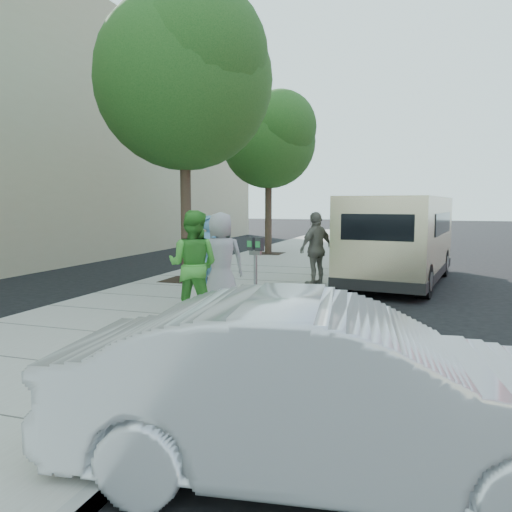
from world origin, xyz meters
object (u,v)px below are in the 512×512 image
object	(u,v)px
person_gray_shirt	(221,260)
person_green_shirt	(193,265)
person_officer	(209,258)
tree_far	(270,137)
van	(401,238)
sedan	(331,390)
parking_meter	(255,261)
tree_near	(186,74)
person_striped_polo	(316,249)

from	to	relation	value
person_gray_shirt	person_green_shirt	bearing A→B (deg)	51.59
person_officer	person_gray_shirt	size ratio (longest dim) A/B	0.95
tree_far	van	bearing A→B (deg)	-44.39
sedan	person_gray_shirt	world-z (taller)	person_gray_shirt
parking_meter	person_officer	bearing A→B (deg)	152.68
person_gray_shirt	tree_near	bearing A→B (deg)	-87.28
parking_meter	person_officer	size ratio (longest dim) A/B	0.82
person_officer	tree_far	bearing A→B (deg)	93.95
sedan	person_officer	xyz separation A→B (m)	(-3.64, 5.94, 0.33)
tree_far	parking_meter	size ratio (longest dim) A/B	4.38
person_green_shirt	sedan	bearing A→B (deg)	123.05
van	person_striped_polo	bearing A→B (deg)	-124.04
person_gray_shirt	van	bearing A→B (deg)	-154.01
tree_far	tree_near	bearing A→B (deg)	-90.00
parking_meter	person_striped_polo	world-z (taller)	person_striped_polo
parking_meter	person_gray_shirt	xyz separation A→B (m)	(-1.03, 0.93, -0.13)
sedan	person_officer	bearing A→B (deg)	23.81
person_gray_shirt	person_striped_polo	distance (m)	3.43
person_officer	person_green_shirt	distance (m)	1.84
person_striped_polo	sedan	bearing A→B (deg)	43.85
person_green_shirt	person_striped_polo	distance (m)	4.45
tree_far	person_officer	xyz separation A→B (m)	(1.62, -9.90, -3.83)
person_gray_shirt	person_striped_polo	size ratio (longest dim) A/B	1.02
tree_far	parking_meter	distance (m)	12.55
tree_far	parking_meter	world-z (taller)	tree_far
person_green_shirt	person_gray_shirt	world-z (taller)	person_green_shirt
van	sedan	distance (m)	10.58
person_green_shirt	person_gray_shirt	size ratio (longest dim) A/B	1.02
van	person_green_shirt	bearing A→B (deg)	-109.50
person_gray_shirt	person_striped_polo	bearing A→B (deg)	-144.80
van	person_gray_shirt	xyz separation A→B (m)	(-3.21, -5.35, -0.16)
tree_far	sedan	distance (m)	17.21
van	sedan	size ratio (longest dim) A/B	1.50
tree_near	person_officer	xyz separation A→B (m)	(1.62, -2.30, -4.49)
person_green_shirt	person_gray_shirt	xyz separation A→B (m)	(0.10, 1.05, -0.02)
van	sedan	xyz separation A→B (m)	(-0.13, -10.57, -0.53)
parking_meter	person_officer	distance (m)	2.31
tree_near	van	bearing A→B (deg)	23.31
tree_near	parking_meter	xyz separation A→B (m)	(3.21, -3.96, -4.32)
tree_far	van	size ratio (longest dim) A/B	0.98
parking_meter	tree_far	bearing A→B (deg)	124.27
tree_near	person_gray_shirt	xyz separation A→B (m)	(2.18, -3.03, -4.45)
parking_meter	sedan	xyz separation A→B (m)	(2.05, -4.28, -0.49)
van	person_gray_shirt	distance (m)	6.24
tree_near	tree_far	xyz separation A→B (m)	(-0.00, 7.60, -0.66)
tree_far	person_green_shirt	size ratio (longest dim) A/B	3.34
person_gray_shirt	parking_meter	bearing A→B (deg)	104.67
tree_far	person_green_shirt	world-z (taller)	tree_far
van	person_green_shirt	distance (m)	7.21
tree_near	tree_far	distance (m)	7.63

